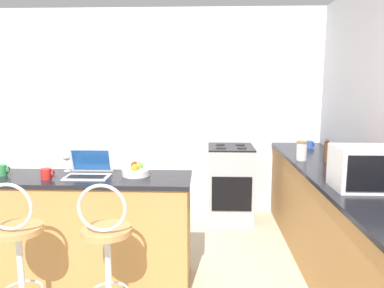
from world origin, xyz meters
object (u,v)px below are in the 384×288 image
stove_range (230,183)px  laptop (89,169)px  microwave (367,168)px  wine_glass_tall (67,157)px  storage_jar (302,151)px  pepper_mill (327,151)px  mug_green (3,170)px  bar_stool_far (107,259)px  mug_red (46,174)px  bar_stool_near (19,258)px  fruit_bowl (136,171)px  mug_blue (310,144)px  toaster (348,164)px

stove_range → laptop: bearing=-129.8°
microwave → stove_range: 2.09m
laptop → wine_glass_tall: 0.30m
storage_jar → pepper_mill: pepper_mill is taller
stove_range → mug_green: 2.54m
pepper_mill → mug_green: 2.91m
bar_stool_far → wine_glass_tall: (-0.54, 0.78, 0.55)m
mug_red → mug_green: mug_green is taller
pepper_mill → stove_range: bearing=134.2°
bar_stool_near → wine_glass_tall: bearing=84.8°
bar_stool_near → microwave: bearing=7.4°
bar_stool_near → pepper_mill: (2.43, 1.24, 0.53)m
fruit_bowl → mug_blue: bearing=37.9°
toaster → stove_range: toaster is taller
bar_stool_near → fruit_bowl: 1.06m
toaster → bar_stool_far: bearing=-157.3°
fruit_bowl → mug_green: bearing=-177.6°
mug_red → wine_glass_tall: wine_glass_tall is taller
microwave → mug_green: bearing=174.2°
mug_red → microwave: bearing=-4.4°
bar_stool_far → laptop: 0.83m
stove_range → toaster: bearing=-56.5°
stove_range → storage_jar: (0.65, -0.80, 0.56)m
stove_range → fruit_bowl: (-0.87, -1.47, 0.50)m
stove_range → bar_stool_far: bearing=-114.3°
mug_red → wine_glass_tall: size_ratio=0.59×
laptop → wine_glass_tall: laptop is taller
microwave → pepper_mill: 0.92m
toaster → wine_glass_tall: (-2.39, 0.00, 0.04)m
bar_stool_far → mug_blue: size_ratio=11.40×
toaster → storage_jar: size_ratio=1.48×
laptop → storage_jar: (1.90, 0.71, 0.04)m
microwave → pepper_mill: (0.00, 0.92, -0.05)m
bar_stool_near → bar_stool_far: 0.61m
fruit_bowl → bar_stool_far: bearing=-97.4°
microwave → mug_blue: 1.74m
toaster → mug_blue: (0.03, 1.27, -0.04)m
fruit_bowl → mug_blue: 2.27m
microwave → mug_blue: (0.06, 1.73, -0.11)m
stove_range → fruit_bowl: size_ratio=4.03×
mug_green → bar_stool_far: bearing=-30.6°
pepper_mill → mug_green: pepper_mill is taller
bar_stool_near → mug_green: (-0.41, 0.60, 0.47)m
storage_jar → mug_blue: storage_jar is taller
storage_jar → mug_red: storage_jar is taller
laptop → fruit_bowl: bearing=5.2°
toaster → mug_red: 2.47m
laptop → pepper_mill: (2.12, 0.62, 0.05)m
toaster → mug_red: size_ratio=2.78×
mug_blue → pepper_mill: size_ratio=0.40×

